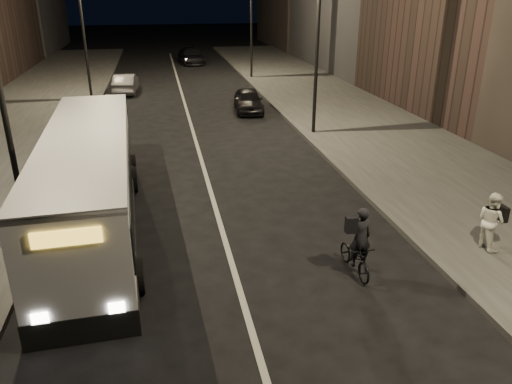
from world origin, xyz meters
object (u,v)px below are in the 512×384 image
car_mid (126,83)px  car_near (248,100)px  cyclist_on_bicycle (357,251)px  streetlight_right_far (248,5)px  streetlight_left_far (85,9)px  car_far (191,56)px  streetlight_right_mid (313,17)px  pedestrian_woman (491,221)px  city_bus (90,179)px  streetlight_left_near (1,39)px

car_mid → car_near: bearing=139.6°
cyclist_on_bicycle → car_near: 17.51m
streetlight_right_far → streetlight_left_far: 12.24m
car_near → car_far: size_ratio=0.78×
streetlight_right_mid → pedestrian_woman: bearing=-83.2°
city_bus → car_far: 33.95m
streetlight_right_mid → streetlight_left_near: same height
car_mid → cyclist_on_bicycle: bearing=108.6°
streetlight_right_mid → streetlight_right_far: (0.00, 16.00, 0.00)m
car_near → streetlight_right_mid: bearing=-65.6°
streetlight_right_mid → cyclist_on_bicycle: size_ratio=4.43×
streetlight_left_far → car_near: 10.98m
city_bus → cyclist_on_bicycle: size_ratio=5.86×
streetlight_left_near → car_mid: (1.73, 20.17, -4.72)m
pedestrian_woman → car_near: 17.52m
streetlight_right_mid → city_bus: 12.78m
streetlight_right_far → streetlight_left_near: same height
streetlight_left_near → streetlight_right_mid: bearing=36.9°
city_bus → streetlight_left_near: bearing=167.1°
city_bus → car_near: city_bus is taller
city_bus → car_far: city_bus is taller
streetlight_right_mid → car_near: bearing=109.5°
car_mid → streetlight_left_near: bearing=88.7°
streetlight_right_mid → streetlight_left_near: bearing=-143.1°
cyclist_on_bicycle → car_near: bearing=84.5°
streetlight_left_far → city_bus: size_ratio=0.76×
streetlight_right_far → car_far: size_ratio=1.69×
city_bus → cyclist_on_bicycle: bearing=-33.0°
streetlight_left_far → city_bus: bearing=-84.6°
streetlight_left_near → streetlight_left_far: same height
streetlight_right_far → car_mid: streetlight_right_far is taller
streetlight_right_far → pedestrian_woman: (1.40, -27.83, -4.42)m
streetlight_right_far → car_near: streetlight_right_far is taller
cyclist_on_bicycle → car_mid: bearing=101.2°
streetlight_right_far → city_bus: 26.18m
cyclist_on_bicycle → pedestrian_woman: cyclist_on_bicycle is taller
streetlight_right_mid → cyclist_on_bicycle: bearing=-101.2°
streetlight_right_mid → streetlight_left_near: (-10.66, -8.00, 0.00)m
streetlight_right_mid → car_mid: bearing=126.3°
streetlight_right_mid → car_mid: streetlight_right_mid is taller
streetlight_right_mid → city_bus: (-8.93, -8.31, -3.80)m
streetlight_left_far → car_mid: streetlight_left_far is taller
city_bus → pedestrian_woman: city_bus is taller
pedestrian_woman → streetlight_right_mid: bearing=-0.4°
streetlight_left_far → streetlight_right_far: bearing=29.4°
streetlight_right_mid → cyclist_on_bicycle: (-2.40, -12.13, -4.75)m
streetlight_left_near → streetlight_right_far: bearing=66.0°
streetlight_right_mid → car_far: 25.91m
cyclist_on_bicycle → car_mid: 25.16m
pedestrian_woman → car_far: bearing=0.6°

